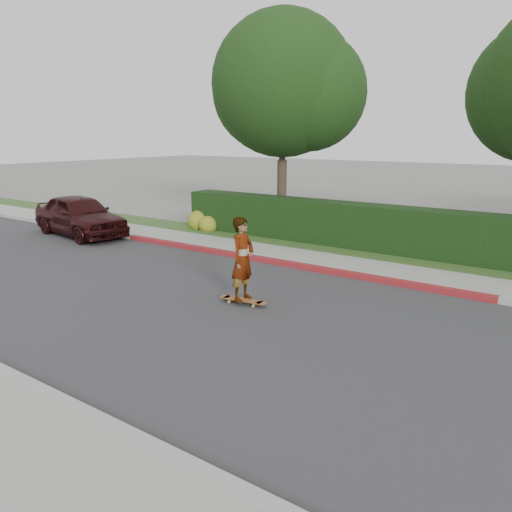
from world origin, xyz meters
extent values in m
plane|color=slate|center=(0.00, 0.00, 0.00)|extent=(120.00, 120.00, 0.00)
cube|color=#2D2D30|center=(0.00, 0.00, 0.01)|extent=(60.00, 8.00, 0.01)
cube|color=#9E9E99|center=(0.00, -4.10, 0.07)|extent=(60.00, 0.20, 0.15)
cube|color=#9E9E99|center=(0.00, 4.10, 0.07)|extent=(60.00, 0.20, 0.15)
cube|color=maroon|center=(-5.00, 4.10, 0.08)|extent=(12.00, 0.21, 0.15)
cube|color=gray|center=(0.00, 5.00, 0.06)|extent=(60.00, 1.60, 0.12)
cube|color=#2D4C1E|center=(0.00, 6.60, 0.05)|extent=(60.00, 1.60, 0.10)
cube|color=black|center=(-3.00, 7.20, 0.75)|extent=(15.00, 1.00, 1.50)
sphere|color=#2D4C19|center=(-10.20, 6.80, 0.35)|extent=(0.90, 0.90, 0.90)
sphere|color=#2D4C19|center=(-9.60, 6.60, 0.30)|extent=(0.70, 0.70, 0.70)
cylinder|color=#33261C|center=(-7.50, 8.50, 1.35)|extent=(0.36, 0.36, 2.70)
cylinder|color=#33261C|center=(-7.50, 8.50, 3.38)|extent=(0.24, 0.24, 2.25)
sphere|color=black|center=(-7.50, 8.50, 5.40)|extent=(5.20, 5.20, 5.20)
sphere|color=black|center=(-8.30, 8.90, 5.20)|extent=(4.42, 4.42, 4.42)
sphere|color=black|center=(-6.60, 8.80, 5.10)|extent=(4.16, 4.16, 4.16)
cylinder|color=gold|center=(-3.89, 0.64, 0.04)|extent=(0.07, 0.04, 0.06)
cylinder|color=gold|center=(-3.91, 0.81, 0.04)|extent=(0.07, 0.04, 0.06)
cylinder|color=gold|center=(-3.28, 0.72, 0.04)|extent=(0.07, 0.04, 0.06)
cylinder|color=gold|center=(-3.31, 0.89, 0.04)|extent=(0.07, 0.04, 0.06)
cube|color=silver|center=(-3.90, 0.73, 0.08)|extent=(0.07, 0.19, 0.03)
cube|color=silver|center=(-3.30, 0.81, 0.08)|extent=(0.07, 0.19, 0.03)
cube|color=brown|center=(-3.60, 0.77, 0.11)|extent=(0.94, 0.34, 0.02)
cylinder|color=brown|center=(-4.05, 0.71, 0.11)|extent=(0.25, 0.25, 0.02)
cylinder|color=brown|center=(-3.15, 0.83, 0.11)|extent=(0.25, 0.25, 0.02)
imported|color=white|center=(-3.60, 0.77, 1.03)|extent=(0.48, 0.69, 1.83)
imported|color=black|center=(-13.09, 3.49, 0.76)|extent=(4.66, 2.42, 1.52)
camera|label=1|loc=(2.65, -7.59, 3.65)|focal=35.00mm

